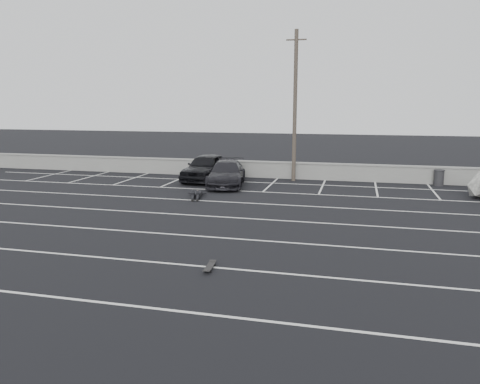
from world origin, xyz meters
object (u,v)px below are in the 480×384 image
(car_left, at_px, (206,167))
(skateboard, at_px, (210,267))
(utility_pole, at_px, (295,106))
(car_right, at_px, (227,173))
(person, at_px, (197,192))
(trash_bin, at_px, (439,178))

(car_left, height_order, skateboard, car_left)
(car_left, distance_m, utility_pole, 6.59)
(car_right, xyz_separation_m, person, (-0.58, -3.57, -0.46))
(car_left, relative_size, car_right, 0.99)
(trash_bin, relative_size, person, 0.35)
(car_left, xyz_separation_m, car_right, (1.74, -1.51, -0.12))
(car_right, height_order, skateboard, car_right)
(car_right, relative_size, utility_pole, 0.54)
(person, bearing_deg, utility_pole, 41.84)
(car_right, height_order, trash_bin, car_right)
(utility_pole, bearing_deg, car_left, -167.23)
(trash_bin, distance_m, skateboard, 18.81)
(trash_bin, xyz_separation_m, skateboard, (-8.66, -16.70, -0.40))
(car_left, relative_size, trash_bin, 5.22)
(person, height_order, skateboard, person)
(car_left, relative_size, skateboard, 6.02)
(skateboard, bearing_deg, trash_bin, 57.54)
(trash_bin, bearing_deg, car_left, -173.66)
(skateboard, bearing_deg, utility_pole, 84.26)
(car_right, distance_m, skateboard, 14.08)
(car_left, relative_size, person, 1.84)
(car_right, height_order, person, car_right)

